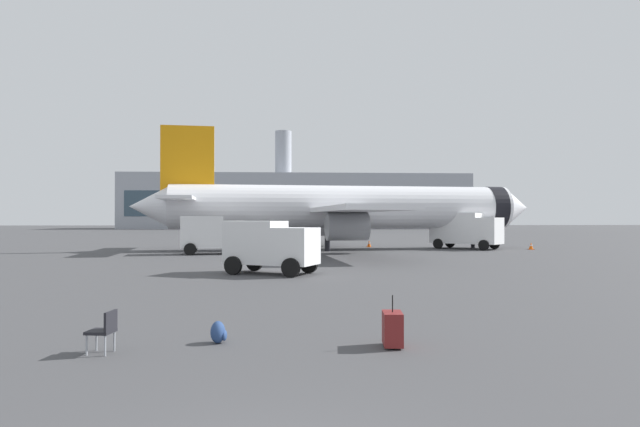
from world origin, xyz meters
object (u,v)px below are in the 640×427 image
Objects in this scene: fuel_truck at (465,229)px; cargo_van at (270,244)px; service_truck at (213,233)px; safety_cone_near at (369,244)px; safety_cone_mid at (531,246)px; traveller_backpack at (219,332)px; gate_chair at (104,329)px; rolling_suitcase at (393,329)px; airplane_at_gate at (342,208)px.

fuel_truck reaches higher than cargo_van.
safety_cone_near is at bearing 34.16° from service_truck.
fuel_truck is 9.66× the size of safety_cone_mid.
cargo_van is (4.90, -14.72, -0.16)m from service_truck.
cargo_van is at bearing 87.50° from traveller_backpack.
gate_chair is at bearing -100.53° from cargo_van.
traveller_backpack is 2.33m from gate_chair.
rolling_suitcase reaches higher than gate_chair.
fuel_truck is 8.95m from safety_cone_near.
safety_cone_near is at bearing 76.55° from traveller_backpack.
service_truck is 22.21m from fuel_truck.
rolling_suitcase reaches higher than safety_cone_near.
service_truck is at bearing 105.10° from rolling_suitcase.
airplane_at_gate is 55.16× the size of safety_cone_near.
cargo_van is (-16.60, -20.27, -0.32)m from fuel_truck.
gate_chair is at bearing -178.11° from rolling_suitcase.
service_truck is 27.31m from safety_cone_mid.
airplane_at_gate is 16.82m from safety_cone_mid.
fuel_truck is at bearing 61.27° from gate_chair.
cargo_van is at bearing -129.31° from fuel_truck.
safety_cone_mid is 42.26m from gate_chair.
fuel_truck is 9.37× the size of safety_cone_near.
airplane_at_gate is 21.18m from cargo_van.
service_truck reaches higher than gate_chair.
rolling_suitcase is (-18.93, -33.98, 0.08)m from safety_cone_mid.
service_truck reaches higher than traveller_backpack.
gate_chair is (-5.93, -0.20, 0.11)m from rolling_suitcase.
cargo_van is (-5.60, -20.31, -2.21)m from airplane_at_gate.
cargo_van is at bearing -71.59° from service_truck.
airplane_at_gate reaches higher than safety_cone_mid.
gate_chair is (-24.86, -34.18, 0.19)m from safety_cone_mid.
safety_cone_mid is at bearing 53.98° from gate_chair.
rolling_suitcase is at bearing -94.04° from airplane_at_gate.
safety_cone_near is (-8.09, 3.55, -1.45)m from fuel_truck.
gate_chair reaches higher than traveller_backpack.
gate_chair is at bearing -126.02° from safety_cone_mid.
gate_chair is at bearing -106.21° from safety_cone_near.
service_truck is 5.86× the size of gate_chair.
safety_cone_mid is at bearing 40.80° from cargo_van.
service_truck is 7.77× the size of safety_cone_near.
safety_cone_near is at bearing 156.33° from fuel_truck.
airplane_at_gate is 74.53× the size of traveller_backpack.
safety_cone_mid is 0.57× the size of rolling_suitcase.
fuel_truck reaches higher than rolling_suitcase.
service_truck is (-10.50, -5.59, -2.05)m from airplane_at_gate.
safety_cone_mid is at bearing 55.85° from traveller_backpack.
traveller_backpack is (4.27, -29.11, -1.37)m from service_truck.
fuel_truck is 7.06× the size of gate_chair.
traveller_backpack is at bearing -81.65° from service_truck.
fuel_truck is (21.50, 5.55, 0.16)m from service_truck.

